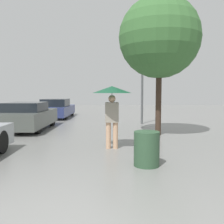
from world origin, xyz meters
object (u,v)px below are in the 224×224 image
Objects in this scene: parked_car_middle at (28,116)px; street_lamp at (143,82)px; tree at (160,38)px; pedestrian at (113,97)px; trash_bin at (147,149)px; parked_car_farthest at (57,109)px.

street_lamp is (5.45, 2.01, 1.61)m from parked_car_middle.
pedestrian is at bearing -127.57° from tree.
tree is 1.43× the size of street_lamp.
street_lamp is (-0.23, 3.49, -1.58)m from tree.
tree is at bearing 76.04° from trash_bin.
parked_car_farthest is (-3.73, 9.23, -0.96)m from pedestrian.
parked_car_middle is 6.68m from tree.
street_lamp is (1.60, 5.87, 0.67)m from pedestrian.
pedestrian is 0.43× the size of parked_car_farthest.
parked_car_middle is at bearing -159.76° from street_lamp.
parked_car_middle is 5.01× the size of trash_bin.
pedestrian is 5.53m from parked_car_middle.
trash_bin is (0.80, -1.77, -1.14)m from pedestrian.
street_lamp is 4.71× the size of trash_bin.
tree reaches higher than trash_bin.
trash_bin is at bearing -67.61° from parked_car_farthest.
parked_car_farthest is at bearing 147.76° from street_lamp.
street_lamp is (5.33, -3.36, 1.63)m from parked_car_farthest.
tree is 6.73× the size of trash_bin.
parked_car_middle is (-3.85, 3.86, -0.95)m from pedestrian.
pedestrian is 3.75m from tree.
pedestrian is 0.47× the size of parked_car_middle.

